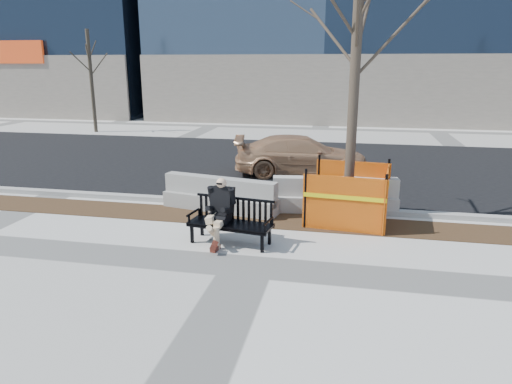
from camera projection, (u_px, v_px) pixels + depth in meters
The scene contains 11 objects.
ground at pixel (248, 266), 8.37m from camera, with size 120.00×120.00×0.00m, color beige.
mulch_strip at pixel (272, 220), 10.83m from camera, with size 40.00×1.20×0.02m, color #47301C.
asphalt_street at pixel (301, 165), 16.69m from camera, with size 60.00×10.40×0.01m, color black.
curb at pixel (278, 206), 11.71m from camera, with size 60.00×0.25×0.12m, color #9E9B93.
bench at pixel (231, 243), 9.43m from camera, with size 1.73×0.62×0.92m, color black, non-canonical shape.
seated_man at pixel (221, 241), 9.56m from camera, with size 0.56×0.94×1.31m, color black, non-canonical shape.
tree_fence at pixel (347, 220), 10.86m from camera, with size 2.66×2.66×6.66m, color orange, non-canonical shape.
sedan at pixel (301, 174), 15.32m from camera, with size 1.76×4.33×1.26m, color tan.
jersey_barrier_left at pixel (220, 210), 11.56m from camera, with size 2.93×0.59×0.84m, color gray, non-canonical shape.
jersey_barrier_right at pixel (334, 211), 11.48m from camera, with size 3.00×0.60×0.86m, color #ADA9A1, non-canonical shape.
far_tree_left at pixel (96, 132), 24.79m from camera, with size 2.07×2.07×5.59m, color #44392C, non-canonical shape.
Camera 1 is at (1.67, -7.54, 3.51)m, focal length 32.81 mm.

